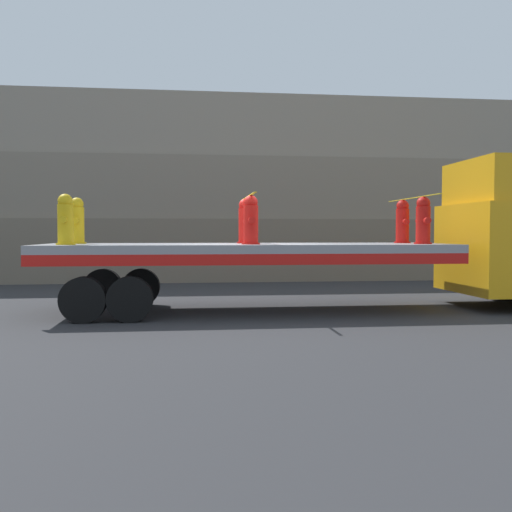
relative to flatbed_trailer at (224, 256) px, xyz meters
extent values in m
plane|color=#2D2D30|center=(0.48, 0.00, -1.11)|extent=(120.00, 120.00, 0.00)
cube|color=#706656|center=(0.48, 8.20, -0.09)|extent=(60.00, 3.00, 2.03)
cube|color=gray|center=(0.48, 8.35, 1.94)|extent=(60.00, 3.00, 2.03)
cube|color=gray|center=(0.48, 8.50, 3.98)|extent=(60.00, 3.00, 2.03)
cube|color=orange|center=(5.98, 0.00, 1.54)|extent=(1.81, 2.26, 0.92)
cylinder|color=black|center=(6.68, 1.17, -0.53)|extent=(1.15, 0.28, 1.15)
cube|color=gray|center=(0.48, 0.00, 0.17)|extent=(8.08, 2.51, 0.16)
cube|color=red|center=(0.48, -1.21, -0.01)|extent=(8.08, 0.08, 0.20)
cube|color=red|center=(0.48, 1.21, -0.01)|extent=(8.08, 0.08, 0.20)
cylinder|color=black|center=(-1.74, -1.15, -0.70)|extent=(0.81, 0.30, 0.81)
cylinder|color=black|center=(-1.74, 1.15, -0.70)|extent=(0.81, 0.30, 0.81)
cylinder|color=black|center=(-2.55, -1.15, -0.70)|extent=(0.81, 0.30, 0.81)
cylinder|color=black|center=(-2.55, 1.15, -0.70)|extent=(0.81, 0.30, 0.81)
cylinder|color=gold|center=(-2.96, -0.55, 0.27)|extent=(0.35, 0.35, 0.03)
cylinder|color=gold|center=(-2.96, -0.55, 0.62)|extent=(0.28, 0.28, 0.74)
sphere|color=gold|center=(-2.96, -0.55, 1.06)|extent=(0.27, 0.27, 0.27)
cylinder|color=gold|center=(-2.96, -0.75, 0.71)|extent=(0.13, 0.11, 0.13)
cylinder|color=gold|center=(-2.96, -0.36, 0.71)|extent=(0.13, 0.11, 0.13)
cylinder|color=gold|center=(-2.96, 0.55, 0.27)|extent=(0.35, 0.35, 0.03)
cylinder|color=gold|center=(-2.96, 0.55, 0.62)|extent=(0.28, 0.28, 0.74)
sphere|color=gold|center=(-2.96, 0.55, 1.06)|extent=(0.27, 0.27, 0.27)
cylinder|color=gold|center=(-2.96, 0.36, 0.71)|extent=(0.13, 0.11, 0.13)
cylinder|color=gold|center=(-2.96, 0.75, 0.71)|extent=(0.13, 0.11, 0.13)
cylinder|color=red|center=(0.48, -0.55, 0.27)|extent=(0.35, 0.35, 0.03)
cylinder|color=red|center=(0.48, -0.55, 0.62)|extent=(0.28, 0.28, 0.74)
sphere|color=red|center=(0.48, -0.55, 1.06)|extent=(0.27, 0.27, 0.27)
cylinder|color=red|center=(0.48, -0.75, 0.71)|extent=(0.13, 0.11, 0.13)
cylinder|color=red|center=(0.48, -0.36, 0.71)|extent=(0.13, 0.11, 0.13)
cylinder|color=red|center=(0.48, 0.55, 0.27)|extent=(0.35, 0.35, 0.03)
cylinder|color=red|center=(0.48, 0.55, 0.62)|extent=(0.28, 0.28, 0.74)
sphere|color=red|center=(0.48, 0.55, 1.06)|extent=(0.27, 0.27, 0.27)
cylinder|color=red|center=(0.48, 0.36, 0.71)|extent=(0.13, 0.11, 0.13)
cylinder|color=red|center=(0.48, 0.75, 0.71)|extent=(0.13, 0.11, 0.13)
cylinder|color=red|center=(3.92, -0.55, 0.27)|extent=(0.35, 0.35, 0.03)
cylinder|color=red|center=(3.92, -0.55, 0.62)|extent=(0.28, 0.28, 0.74)
sphere|color=red|center=(3.92, -0.55, 1.06)|extent=(0.27, 0.27, 0.27)
cylinder|color=red|center=(3.92, -0.75, 0.71)|extent=(0.13, 0.11, 0.13)
cylinder|color=red|center=(3.92, -0.36, 0.71)|extent=(0.13, 0.11, 0.13)
cylinder|color=red|center=(3.92, 0.55, 0.27)|extent=(0.35, 0.35, 0.03)
cylinder|color=red|center=(3.92, 0.55, 0.62)|extent=(0.28, 0.28, 0.74)
sphere|color=red|center=(3.92, 0.55, 1.06)|extent=(0.27, 0.27, 0.27)
cylinder|color=red|center=(3.92, 0.36, 0.71)|extent=(0.13, 0.11, 0.13)
cylinder|color=red|center=(3.92, 0.75, 0.71)|extent=(0.13, 0.11, 0.13)
cube|color=yellow|center=(0.48, 0.00, 1.20)|extent=(0.05, 2.71, 0.01)
cube|color=yellow|center=(3.92, 0.00, 1.20)|extent=(0.05, 2.71, 0.01)
camera|label=1|loc=(-0.69, -11.39, 0.47)|focal=40.00mm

